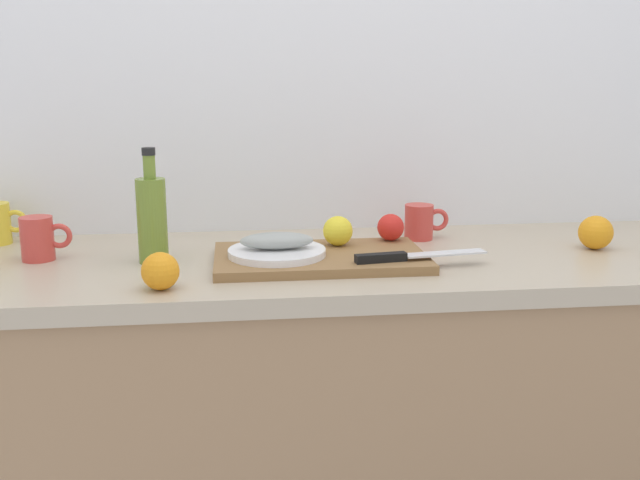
{
  "coord_description": "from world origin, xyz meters",
  "views": [
    {
      "loc": [
        -0.26,
        -1.56,
        1.3
      ],
      "look_at": [
        -0.08,
        -0.05,
        0.95
      ],
      "focal_mm": 40.42,
      "sensor_mm": 36.0,
      "label": 1
    }
  ],
  "objects_px": {
    "white_plate": "(277,252)",
    "fish_fillet": "(277,241)",
    "olive_oil_bottle": "(152,218)",
    "cutting_board": "(320,258)",
    "orange_0": "(596,233)",
    "chef_knife": "(405,256)",
    "coffee_mug_2": "(39,238)",
    "coffee_mug_0": "(420,222)",
    "lemon_0": "(338,231)"
  },
  "relations": [
    {
      "from": "fish_fillet",
      "to": "orange_0",
      "type": "bearing_deg",
      "value": 4.0
    },
    {
      "from": "cutting_board",
      "to": "coffee_mug_2",
      "type": "xyz_separation_m",
      "value": [
        -0.61,
        0.09,
        0.04
      ]
    },
    {
      "from": "chef_knife",
      "to": "white_plate",
      "type": "bearing_deg",
      "value": 156.37
    },
    {
      "from": "orange_0",
      "to": "fish_fillet",
      "type": "bearing_deg",
      "value": -176.0
    },
    {
      "from": "lemon_0",
      "to": "orange_0",
      "type": "bearing_deg",
      "value": -2.36
    },
    {
      "from": "cutting_board",
      "to": "fish_fillet",
      "type": "relative_size",
      "value": 2.9
    },
    {
      "from": "white_plate",
      "to": "fish_fillet",
      "type": "distance_m",
      "value": 0.03
    },
    {
      "from": "coffee_mug_0",
      "to": "lemon_0",
      "type": "bearing_deg",
      "value": -150.36
    },
    {
      "from": "cutting_board",
      "to": "orange_0",
      "type": "relative_size",
      "value": 5.76
    },
    {
      "from": "lemon_0",
      "to": "olive_oil_bottle",
      "type": "height_order",
      "value": "olive_oil_bottle"
    },
    {
      "from": "fish_fillet",
      "to": "lemon_0",
      "type": "height_order",
      "value": "lemon_0"
    },
    {
      "from": "cutting_board",
      "to": "white_plate",
      "type": "distance_m",
      "value": 0.1
    },
    {
      "from": "fish_fillet",
      "to": "coffee_mug_2",
      "type": "bearing_deg",
      "value": 168.8
    },
    {
      "from": "white_plate",
      "to": "orange_0",
      "type": "bearing_deg",
      "value": 4.0
    },
    {
      "from": "white_plate",
      "to": "coffee_mug_2",
      "type": "height_order",
      "value": "coffee_mug_2"
    },
    {
      "from": "chef_knife",
      "to": "coffee_mug_0",
      "type": "height_order",
      "value": "coffee_mug_0"
    },
    {
      "from": "chef_knife",
      "to": "cutting_board",
      "type": "bearing_deg",
      "value": 146.37
    },
    {
      "from": "chef_knife",
      "to": "lemon_0",
      "type": "xyz_separation_m",
      "value": [
        -0.12,
        0.15,
        0.02
      ]
    },
    {
      "from": "white_plate",
      "to": "lemon_0",
      "type": "height_order",
      "value": "lemon_0"
    },
    {
      "from": "lemon_0",
      "to": "white_plate",
      "type": "bearing_deg",
      "value": -151.67
    },
    {
      "from": "chef_knife",
      "to": "orange_0",
      "type": "height_order",
      "value": "orange_0"
    },
    {
      "from": "fish_fillet",
      "to": "coffee_mug_2",
      "type": "xyz_separation_m",
      "value": [
        -0.52,
        0.1,
        -0.0
      ]
    },
    {
      "from": "orange_0",
      "to": "chef_knife",
      "type": "bearing_deg",
      "value": -165.57
    },
    {
      "from": "white_plate",
      "to": "fish_fillet",
      "type": "bearing_deg",
      "value": 90.0
    },
    {
      "from": "white_plate",
      "to": "lemon_0",
      "type": "distance_m",
      "value": 0.17
    },
    {
      "from": "white_plate",
      "to": "olive_oil_bottle",
      "type": "relative_size",
      "value": 0.84
    },
    {
      "from": "orange_0",
      "to": "coffee_mug_2",
      "type": "bearing_deg",
      "value": 177.74
    },
    {
      "from": "cutting_board",
      "to": "chef_knife",
      "type": "height_order",
      "value": "chef_knife"
    },
    {
      "from": "cutting_board",
      "to": "lemon_0",
      "type": "xyz_separation_m",
      "value": [
        0.05,
        0.07,
        0.04
      ]
    },
    {
      "from": "chef_knife",
      "to": "coffee_mug_0",
      "type": "xyz_separation_m",
      "value": [
        0.11,
        0.28,
        0.01
      ]
    },
    {
      "from": "coffee_mug_2",
      "to": "cutting_board",
      "type": "bearing_deg",
      "value": -8.8
    },
    {
      "from": "cutting_board",
      "to": "coffee_mug_2",
      "type": "bearing_deg",
      "value": 171.2
    },
    {
      "from": "lemon_0",
      "to": "cutting_board",
      "type": "bearing_deg",
      "value": -125.25
    },
    {
      "from": "coffee_mug_2",
      "to": "lemon_0",
      "type": "bearing_deg",
      "value": -2.17
    },
    {
      "from": "lemon_0",
      "to": "coffee_mug_0",
      "type": "bearing_deg",
      "value": 29.64
    },
    {
      "from": "olive_oil_bottle",
      "to": "coffee_mug_0",
      "type": "relative_size",
      "value": 2.25
    },
    {
      "from": "chef_knife",
      "to": "coffee_mug_0",
      "type": "distance_m",
      "value": 0.3
    },
    {
      "from": "white_plate",
      "to": "coffee_mug_2",
      "type": "bearing_deg",
      "value": 168.8
    },
    {
      "from": "olive_oil_bottle",
      "to": "coffee_mug_0",
      "type": "height_order",
      "value": "olive_oil_bottle"
    },
    {
      "from": "coffee_mug_2",
      "to": "chef_knife",
      "type": "bearing_deg",
      "value": -12.65
    },
    {
      "from": "olive_oil_bottle",
      "to": "fish_fillet",
      "type": "bearing_deg",
      "value": -11.03
    },
    {
      "from": "white_plate",
      "to": "chef_knife",
      "type": "height_order",
      "value": "chef_knife"
    },
    {
      "from": "coffee_mug_0",
      "to": "orange_0",
      "type": "xyz_separation_m",
      "value": [
        0.38,
        -0.15,
        -0.0
      ]
    },
    {
      "from": "chef_knife",
      "to": "fish_fillet",
      "type": "bearing_deg",
      "value": 156.37
    },
    {
      "from": "white_plate",
      "to": "coffee_mug_0",
      "type": "height_order",
      "value": "coffee_mug_0"
    },
    {
      "from": "olive_oil_bottle",
      "to": "orange_0",
      "type": "xyz_separation_m",
      "value": [
        1.02,
        0.0,
        -0.06
      ]
    },
    {
      "from": "coffee_mug_0",
      "to": "coffee_mug_2",
      "type": "bearing_deg",
      "value": -173.34
    },
    {
      "from": "coffee_mug_2",
      "to": "coffee_mug_0",
      "type": "bearing_deg",
      "value": 6.66
    },
    {
      "from": "white_plate",
      "to": "olive_oil_bottle",
      "type": "xyz_separation_m",
      "value": [
        -0.27,
        0.05,
        0.07
      ]
    },
    {
      "from": "olive_oil_bottle",
      "to": "cutting_board",
      "type": "bearing_deg",
      "value": -6.98
    }
  ]
}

